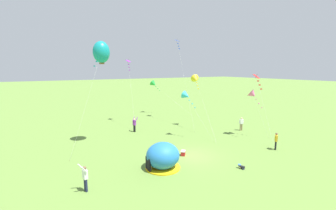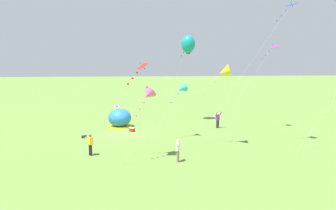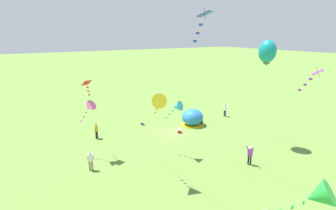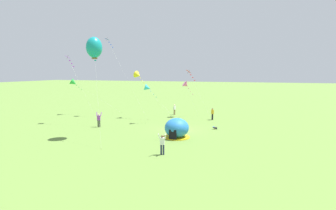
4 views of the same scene
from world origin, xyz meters
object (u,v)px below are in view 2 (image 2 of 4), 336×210
popup_tent (120,118)px  kite_teal (188,44)px  cooler_box (132,130)px  kite_red (139,70)px  person_center_field (218,119)px  kite_yellow (225,72)px  person_strolling (178,149)px  kite_purple (270,51)px  person_far_back (90,144)px  toddler_crawling (84,136)px  kite_cyan (181,89)px  kite_blue (286,12)px  person_flying_kite (117,111)px  kite_pink (148,95)px

popup_tent → kite_teal: kite_teal is taller
cooler_box → kite_red: kite_red is taller
popup_tent → person_center_field: 11.15m
kite_red → kite_yellow: bearing=112.3°
person_strolling → person_center_field: person_center_field is taller
kite_red → cooler_box: bearing=-177.4°
kite_red → kite_purple: bearing=124.2°
person_far_back → kite_red: 7.12m
kite_purple → kite_teal: (-5.81, -7.84, 1.01)m
person_far_back → kite_purple: (-8.19, 18.23, 7.57)m
toddler_crawling → person_far_back: (6.27, 1.29, 0.79)m
person_center_field → kite_cyan: kite_cyan is taller
kite_blue → kite_teal: bearing=-155.6°
cooler_box → person_flying_kite: person_flying_kite is taller
person_flying_kite → kite_red: (19.25, 2.31, 5.74)m
person_strolling → kite_blue: (-3.57, 9.67, 10.53)m
popup_tent → kite_purple: size_ratio=0.30×
popup_tent → cooler_box: popup_tent is taller
kite_pink → popup_tent: bearing=-169.7°
cooler_box → kite_pink: 11.50m
kite_cyan → kite_blue: bearing=63.4°
person_far_back → kite_teal: 19.43m
cooler_box → kite_yellow: bearing=47.0°
person_strolling → toddler_crawling: bearing=-138.1°
popup_tent → kite_red: bearing=7.8°
kite_purple → kite_blue: kite_blue is taller
toddler_crawling → person_strolling: (8.80, 7.88, 0.79)m
person_strolling → kite_purple: size_ratio=0.19×
kite_pink → person_flying_kite: bearing=-171.4°
kite_purple → kite_teal: bearing=-126.5°
toddler_crawling → kite_teal: size_ratio=0.05×
person_far_back → kite_red: size_ratio=0.23×
kite_purple → kite_cyan: size_ratio=1.72×
toddler_crawling → person_flying_kite: (-11.39, 2.83, 0.82)m
person_center_field → person_strolling: bearing=-27.9°
person_flying_kite → kite_yellow: kite_yellow is taller
person_flying_kite → person_far_back: size_ratio=1.10×
person_center_field → person_far_back: person_center_field is taller
popup_tent → kite_cyan: (6.50, 6.06, 3.84)m
kite_red → kite_cyan: bearing=147.7°
popup_tent → toddler_crawling: size_ratio=5.07×
person_far_back → kite_teal: size_ratio=0.16×
cooler_box → kite_cyan: 7.50m
person_strolling → kite_red: size_ratio=0.23×
cooler_box → kite_teal: bearing=127.1°
kite_blue → kite_red: 13.55m
cooler_box → person_flying_kite: (-8.95, -1.85, 0.78)m
cooler_box → person_far_back: (8.71, -3.40, 0.74)m
popup_tent → person_far_back: bearing=-10.0°
cooler_box → person_flying_kite: size_ratio=0.34×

